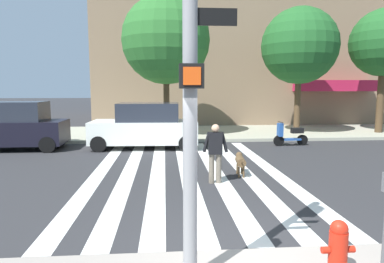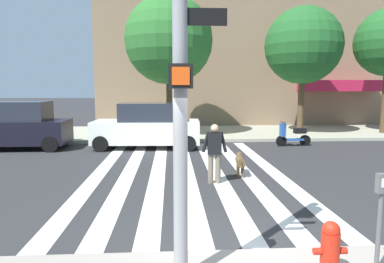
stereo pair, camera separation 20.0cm
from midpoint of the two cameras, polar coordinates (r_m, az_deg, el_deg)
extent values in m
plane|color=#2B2B2D|center=(10.93, 1.37, -6.56)|extent=(160.00, 160.00, 0.00)
cube|color=#A1A08B|center=(19.38, -1.28, -0.23)|extent=(80.00, 6.00, 0.15)
cube|color=silver|center=(11.08, -15.63, -6.62)|extent=(0.45, 10.67, 0.01)
cube|color=silver|center=(10.94, -10.97, -6.65)|extent=(0.45, 10.67, 0.01)
cube|color=silver|center=(10.87, -6.22, -6.64)|extent=(0.45, 10.67, 0.01)
cube|color=silver|center=(10.88, -1.45, -6.59)|extent=(0.45, 10.67, 0.01)
cube|color=silver|center=(10.97, 3.28, -6.49)|extent=(0.45, 10.67, 0.01)
cube|color=silver|center=(11.13, 7.91, -6.35)|extent=(0.45, 10.67, 0.01)
cube|color=silver|center=(11.35, 12.37, -6.18)|extent=(0.45, 10.67, 0.01)
cube|color=#B41C42|center=(24.23, 22.62, 7.07)|extent=(5.28, 1.60, 0.70)
cylinder|color=gray|center=(4.17, -1.74, 13.25)|extent=(0.18, 0.18, 5.80)
cube|color=black|center=(3.95, -1.58, 9.21)|extent=(0.28, 0.18, 0.28)
cube|color=#E54C14|center=(3.85, -1.50, 9.26)|extent=(0.20, 0.01, 0.20)
cube|color=black|center=(4.25, 2.22, 18.58)|extent=(0.56, 0.03, 0.20)
cylinder|color=red|center=(5.08, 22.09, -18.10)|extent=(0.24, 0.24, 0.55)
sphere|color=red|center=(4.95, 22.27, -14.80)|extent=(0.23, 0.23, 0.23)
cylinder|color=red|center=(5.00, 20.28, -18.10)|extent=(0.10, 0.09, 0.09)
cylinder|color=red|center=(5.14, 23.89, -17.53)|extent=(0.10, 0.09, 0.09)
cube|color=black|center=(16.39, -28.23, -0.14)|extent=(4.42, 1.88, 0.98)
cube|color=#232833|center=(16.24, -27.85, 3.00)|extent=(2.47, 1.63, 0.81)
cylinder|color=black|center=(15.07, -23.32, -2.03)|extent=(0.66, 0.23, 0.66)
cylinder|color=black|center=(16.64, -21.57, -1.11)|extent=(0.66, 0.23, 0.66)
cube|color=silver|center=(15.04, -8.29, -0.01)|extent=(4.64, 2.14, 0.94)
cube|color=#232833|center=(14.94, -7.65, 3.26)|extent=(2.66, 1.82, 0.77)
cylinder|color=black|center=(14.52, -15.72, -2.03)|extent=(0.67, 0.25, 0.66)
cylinder|color=black|center=(16.26, -14.27, -1.01)|extent=(0.67, 0.25, 0.66)
cylinder|color=black|center=(14.13, -1.34, -2.01)|extent=(0.67, 0.25, 0.66)
cylinder|color=black|center=(15.91, -1.46, -0.96)|extent=(0.67, 0.25, 0.66)
cylinder|color=black|center=(15.90, 13.94, -1.51)|extent=(0.49, 0.15, 0.48)
cylinder|color=black|center=(16.40, 17.61, -1.37)|extent=(0.49, 0.19, 0.48)
cube|color=#27539F|center=(16.16, 15.97, -1.26)|extent=(0.83, 0.40, 0.08)
cube|color=black|center=(16.22, 16.81, 0.17)|extent=(0.55, 0.35, 0.24)
cube|color=#27539F|center=(15.86, 14.16, 0.29)|extent=(0.23, 0.30, 0.60)
cylinder|color=black|center=(15.82, 14.20, 1.54)|extent=(0.08, 0.50, 0.04)
cylinder|color=#4C3823|center=(17.85, -4.60, 5.23)|extent=(0.31, 0.31, 3.65)
sphere|color=#286628|center=(18.00, -4.70, 15.02)|extent=(4.50, 4.50, 4.50)
cylinder|color=#4C3823|center=(19.52, 16.92, 5.00)|extent=(0.33, 0.33, 3.58)
sphere|color=#1E5623|center=(19.63, 17.24, 13.51)|extent=(4.07, 4.07, 4.07)
cylinder|color=#4C3823|center=(21.54, 28.75, 5.04)|extent=(0.39, 0.39, 3.90)
cylinder|color=#6B6051|center=(9.46, 2.67, -6.20)|extent=(0.17, 0.17, 0.82)
cylinder|color=#6B6051|center=(9.47, 3.89, -6.20)|extent=(0.17, 0.17, 0.82)
cube|color=black|center=(9.32, 3.31, -1.95)|extent=(0.40, 0.28, 0.60)
cylinder|color=black|center=(9.31, 1.84, -1.76)|extent=(0.23, 0.11, 0.57)
cylinder|color=black|center=(9.33, 4.79, -1.77)|extent=(0.23, 0.11, 0.57)
sphere|color=tan|center=(9.27, 3.33, 0.55)|extent=(0.24, 0.24, 0.22)
cylinder|color=brown|center=(10.30, 7.56, -4.91)|extent=(0.33, 0.67, 0.26)
sphere|color=brown|center=(10.67, 7.34, -3.93)|extent=(0.22, 0.22, 0.20)
cylinder|color=brown|center=(9.88, 7.82, -5.14)|extent=(0.06, 0.24, 0.16)
cylinder|color=brown|center=(10.57, 7.02, -6.19)|extent=(0.06, 0.06, 0.32)
cylinder|color=brown|center=(10.59, 7.78, -6.19)|extent=(0.06, 0.06, 0.32)
cylinder|color=brown|center=(10.14, 7.26, -6.78)|extent=(0.06, 0.06, 0.32)
cylinder|color=brown|center=(10.15, 8.06, -6.78)|extent=(0.06, 0.06, 0.32)
camera|label=1|loc=(0.10, -90.55, -0.07)|focal=31.93mm
camera|label=2|loc=(0.10, 89.45, 0.07)|focal=31.93mm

